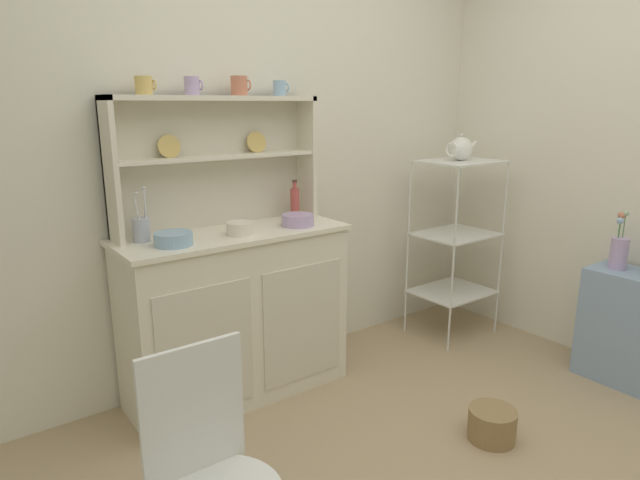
{
  "coord_description": "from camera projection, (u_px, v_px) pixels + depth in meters",
  "views": [
    {
      "loc": [
        -1.53,
        -0.98,
        1.49
      ],
      "look_at": [
        0.03,
        1.12,
        0.83
      ],
      "focal_mm": 30.46,
      "sensor_mm": 36.0,
      "label": 1
    }
  ],
  "objects": [
    {
      "name": "cup_lilac_1",
      "position": [
        192.0,
        86.0,
        2.53
      ],
      "size": [
        0.08,
        0.07,
        0.09
      ],
      "color": "#B79ECC",
      "rests_on": "hutch_shelf_unit"
    },
    {
      "name": "bowl_floral_medium",
      "position": [
        240.0,
        228.0,
        2.61
      ],
      "size": [
        0.13,
        0.13,
        0.06
      ],
      "primitive_type": "cylinder",
      "color": "silver",
      "rests_on": "hutch_cabinet"
    },
    {
      "name": "cup_gold_0",
      "position": [
        144.0,
        85.0,
        2.4
      ],
      "size": [
        0.09,
        0.08,
        0.08
      ],
      "color": "#DBB760",
      "rests_on": "hutch_shelf_unit"
    },
    {
      "name": "hutch_cabinet",
      "position": [
        237.0,
        312.0,
        2.78
      ],
      "size": [
        1.15,
        0.45,
        0.87
      ],
      "color": "silver",
      "rests_on": "ground"
    },
    {
      "name": "bowl_cream_small",
      "position": [
        298.0,
        220.0,
        2.81
      ],
      "size": [
        0.17,
        0.17,
        0.06
      ],
      "primitive_type": "cylinder",
      "color": "#B79ECC",
      "rests_on": "hutch_cabinet"
    },
    {
      "name": "side_shelf_blue",
      "position": [
        632.0,
        329.0,
        2.93
      ],
      "size": [
        0.28,
        0.48,
        0.62
      ],
      "primitive_type": "cube",
      "color": "#849EBC",
      "rests_on": "ground"
    },
    {
      "name": "cup_terracotta_2",
      "position": [
        239.0,
        86.0,
        2.68
      ],
      "size": [
        0.1,
        0.08,
        0.09
      ],
      "color": "#C67556",
      "rests_on": "hutch_shelf_unit"
    },
    {
      "name": "wire_chair",
      "position": [
        208.0,
        466.0,
        1.5
      ],
      "size": [
        0.36,
        0.36,
        0.85
      ],
      "rotation": [
        0.0,
        0.0,
        0.31
      ],
      "color": "white",
      "rests_on": "ground"
    },
    {
      "name": "bakers_rack",
      "position": [
        456.0,
        228.0,
        3.48
      ],
      "size": [
        0.49,
        0.39,
        1.15
      ],
      "color": "silver",
      "rests_on": "ground"
    },
    {
      "name": "bowl_mixing_large",
      "position": [
        173.0,
        239.0,
        2.42
      ],
      "size": [
        0.17,
        0.17,
        0.06
      ],
      "primitive_type": "cylinder",
      "color": "#8EB2D1",
      "rests_on": "hutch_cabinet"
    },
    {
      "name": "jam_bottle",
      "position": [
        295.0,
        202.0,
        2.97
      ],
      "size": [
        0.05,
        0.05,
        0.21
      ],
      "color": "#B74C47",
      "rests_on": "hutch_cabinet"
    },
    {
      "name": "flower_vase",
      "position": [
        619.0,
        250.0,
        2.92
      ],
      "size": [
        0.09,
        0.09,
        0.32
      ],
      "color": "#B79ECC",
      "rests_on": "side_shelf_blue"
    },
    {
      "name": "porcelain_teapot",
      "position": [
        461.0,
        149.0,
        3.35
      ],
      "size": [
        0.24,
        0.14,
        0.17
      ],
      "color": "white",
      "rests_on": "bakers_rack"
    },
    {
      "name": "wall_back",
      "position": [
        261.0,
        149.0,
        2.97
      ],
      "size": [
        3.84,
        0.05,
        2.5
      ],
      "primitive_type": "cube",
      "color": "silver",
      "rests_on": "ground"
    },
    {
      "name": "utensil_jar",
      "position": [
        142.0,
        229.0,
        2.48
      ],
      "size": [
        0.08,
        0.08,
        0.25
      ],
      "color": "#B2B7C6",
      "rests_on": "hutch_cabinet"
    },
    {
      "name": "hutch_shelf_unit",
      "position": [
        215.0,
        151.0,
        2.71
      ],
      "size": [
        1.08,
        0.18,
        0.65
      ],
      "color": "beige",
      "rests_on": "hutch_cabinet"
    },
    {
      "name": "cup_sky_3",
      "position": [
        280.0,
        88.0,
        2.81
      ],
      "size": [
        0.08,
        0.07,
        0.08
      ],
      "color": "#8EB2D1",
      "rests_on": "hutch_shelf_unit"
    },
    {
      "name": "floor_basket",
      "position": [
        492.0,
        424.0,
        2.47
      ],
      "size": [
        0.22,
        0.22,
        0.15
      ],
      "primitive_type": "cylinder",
      "color": "#93754C",
      "rests_on": "ground"
    }
  ]
}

